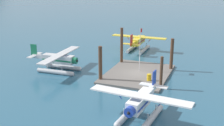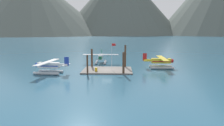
{
  "view_description": "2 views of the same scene",
  "coord_description": "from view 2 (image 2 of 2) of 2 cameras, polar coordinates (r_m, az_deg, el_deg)",
  "views": [
    {
      "loc": [
        -38.76,
        -11.02,
        14.08
      ],
      "look_at": [
        -2.49,
        3.05,
        2.17
      ],
      "focal_mm": 47.1,
      "sensor_mm": 36.0,
      "label": 1
    },
    {
      "loc": [
        3.12,
        -47.39,
        9.32
      ],
      "look_at": [
        1.05,
        0.98,
        1.74
      ],
      "focal_mm": 32.47,
      "sensor_mm": 36.0,
      "label": 2
    }
  ],
  "objects": [
    {
      "name": "seaplane_yellow_stbd_fwd",
      "position": [
        52.89,
        13.68,
        0.22
      ],
      "size": [
        7.98,
        10.42,
        3.84
      ],
      "color": "#B7BABF",
      "rests_on": "ground"
    },
    {
      "name": "ground_plane",
      "position": [
        48.4,
        -1.3,
        -2.21
      ],
      "size": [
        1200.0,
        1200.0,
        0.0
      ],
      "primitive_type": "plane",
      "color": "#285670"
    },
    {
      "name": "piling_near_left",
      "position": [
        44.38,
        -6.95,
        -0.5
      ],
      "size": [
        0.38,
        0.38,
        4.25
      ],
      "primitive_type": "cylinder",
      "color": "#4C3323",
      "rests_on": "ground"
    },
    {
      "name": "mountain_ridge_centre_peak",
      "position": [
        547.57,
        2.27,
        17.12
      ],
      "size": [
        312.69,
        312.69,
        175.36
      ],
      "color": "#4C5651",
      "rests_on": "ground"
    },
    {
      "name": "piling_far_right",
      "position": [
        51.83,
        3.75,
        1.82
      ],
      "size": [
        0.45,
        0.45,
        5.9
      ],
      "primitive_type": "cylinder",
      "color": "#4C3323",
      "rests_on": "ground"
    },
    {
      "name": "flagpole",
      "position": [
        47.8,
        0.07,
        2.8
      ],
      "size": [
        0.95,
        0.1,
        6.38
      ],
      "color": "silver",
      "rests_on": "dock_platform"
    },
    {
      "name": "piling_near_right",
      "position": [
        43.86,
        3.26,
        -0.12
      ],
      "size": [
        0.49,
        0.49,
        4.91
      ],
      "primitive_type": "cylinder",
      "color": "#4C3323",
      "rests_on": "ground"
    },
    {
      "name": "fuel_drum",
      "position": [
        46.28,
        -4.48,
        -1.82
      ],
      "size": [
        0.62,
        0.62,
        0.88
      ],
      "color": "gold",
      "rests_on": "dock_platform"
    },
    {
      "name": "dock_platform",
      "position": [
        48.37,
        -1.3,
        -2.04
      ],
      "size": [
        11.57,
        8.71,
        0.3
      ],
      "primitive_type": "cube",
      "color": "#66605B",
      "rests_on": "ground"
    },
    {
      "name": "piling_far_left",
      "position": [
        52.41,
        -5.69,
        1.31
      ],
      "size": [
        0.5,
        0.5,
        4.88
      ],
      "primitive_type": "cylinder",
      "color": "#4C3323",
      "rests_on": "ground"
    },
    {
      "name": "seaplane_silver_bow_left",
      "position": [
        59.63,
        -3.19,
        1.42
      ],
      "size": [
        10.44,
        7.98,
        3.84
      ],
      "color": "#B7BABF",
      "rests_on": "ground"
    },
    {
      "name": "seaplane_white_port_aft",
      "position": [
        46.89,
        -17.42,
        -1.02
      ],
      "size": [
        7.96,
        10.48,
        3.84
      ],
      "color": "#B7BABF",
      "rests_on": "ground"
    },
    {
      "name": "mountain_ridge_west_peak",
      "position": [
        533.78,
        -21.56,
        15.06
      ],
      "size": [
        363.72,
        363.72,
        144.49
      ],
      "color": "#4C5651",
      "rests_on": "ground"
    }
  ]
}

